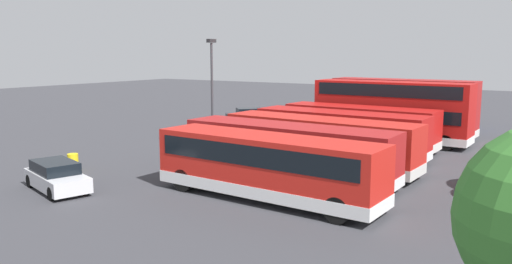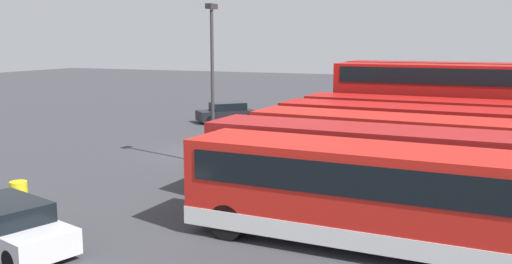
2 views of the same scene
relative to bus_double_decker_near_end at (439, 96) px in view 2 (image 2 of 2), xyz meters
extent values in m
plane|color=#38383D|center=(10.73, -10.61, -2.45)|extent=(140.00, 140.00, 0.00)
cube|color=#A51919|center=(0.00, 0.00, 0.00)|extent=(2.99, 11.37, 4.20)
cube|color=silver|center=(0.00, 0.00, -1.82)|extent=(3.03, 11.41, 0.55)
cube|color=black|center=(0.00, 0.00, -0.20)|extent=(3.02, 10.57, 0.90)
cube|color=black|center=(0.00, 0.00, 1.50)|extent=(3.02, 10.57, 0.90)
cube|color=black|center=(-0.22, -5.66, -0.20)|extent=(2.25, 0.15, 1.10)
cylinder|color=black|center=(0.96, -4.27, -1.90)|extent=(0.34, 1.11, 1.10)
cylinder|color=black|center=(-1.29, -4.19, -1.90)|extent=(0.34, 1.11, 1.10)
cylinder|color=black|center=(1.29, 4.20, -1.90)|extent=(0.34, 1.11, 1.10)
cylinder|color=black|center=(-0.96, 4.28, -1.90)|extent=(0.34, 1.11, 1.10)
cube|color=#B71411|center=(3.53, 0.20, 0.00)|extent=(2.85, 11.47, 4.20)
cube|color=silver|center=(3.53, 0.20, -1.82)|extent=(2.89, 11.51, 0.55)
cube|color=black|center=(3.53, 0.20, -0.20)|extent=(2.89, 10.67, 0.90)
cube|color=black|center=(3.53, 0.20, 1.50)|extent=(2.89, 10.67, 0.90)
cube|color=black|center=(3.37, -5.53, -0.20)|extent=(2.25, 0.12, 1.10)
cylinder|color=black|center=(4.54, -4.13, -1.90)|extent=(0.33, 1.11, 1.10)
cylinder|color=black|center=(2.29, -4.07, -1.90)|extent=(0.33, 1.11, 1.10)
cube|color=#B71411|center=(7.17, -0.79, -0.80)|extent=(2.99, 10.69, 2.60)
cube|color=silver|center=(7.17, -0.79, -1.82)|extent=(3.03, 10.73, 0.55)
cube|color=black|center=(7.17, -0.79, -0.20)|extent=(3.02, 9.90, 0.90)
cube|color=black|center=(6.95, -6.11, -0.20)|extent=(2.25, 0.15, 1.10)
cylinder|color=black|center=(8.14, -4.73, -1.90)|extent=(0.35, 1.11, 1.10)
cylinder|color=black|center=(5.89, -4.63, -1.90)|extent=(0.35, 1.11, 1.10)
cylinder|color=black|center=(8.46, 3.06, -1.90)|extent=(0.35, 1.11, 1.10)
cylinder|color=black|center=(6.21, 3.15, -1.90)|extent=(0.35, 1.11, 1.10)
cube|color=#B71411|center=(10.81, -0.69, -0.80)|extent=(2.90, 11.06, 2.60)
cube|color=silver|center=(10.81, -0.69, -1.82)|extent=(2.94, 11.10, 0.55)
cube|color=black|center=(10.81, -0.69, -0.20)|extent=(2.93, 10.26, 0.90)
cube|color=black|center=(10.63, -6.21, -0.20)|extent=(2.25, 0.13, 1.10)
cylinder|color=black|center=(11.80, -4.81, -1.90)|extent=(0.33, 1.11, 1.10)
cylinder|color=black|center=(9.55, -4.74, -1.90)|extent=(0.33, 1.11, 1.10)
cylinder|color=black|center=(12.06, 3.37, -1.90)|extent=(0.33, 1.11, 1.10)
cylinder|color=black|center=(9.81, 3.44, -1.90)|extent=(0.33, 1.11, 1.10)
cube|color=red|center=(14.51, -0.32, -0.80)|extent=(3.14, 11.54, 2.60)
cube|color=silver|center=(14.51, -0.32, -1.82)|extent=(3.18, 11.58, 0.55)
cube|color=black|center=(14.51, -0.32, -0.20)|extent=(3.16, 10.74, 0.90)
cube|color=black|center=(14.21, -6.05, -0.20)|extent=(2.25, 0.18, 1.10)
cylinder|color=black|center=(15.41, -4.69, -1.90)|extent=(0.36, 1.11, 1.10)
cylinder|color=black|center=(13.16, -4.57, -1.90)|extent=(0.36, 1.11, 1.10)
cylinder|color=black|center=(15.85, 3.92, -1.90)|extent=(0.36, 1.11, 1.10)
cylinder|color=black|center=(13.60, 4.04, -1.90)|extent=(0.36, 1.11, 1.10)
cube|color=#A51919|center=(17.83, -0.56, -0.80)|extent=(2.82, 11.59, 2.60)
cube|color=silver|center=(17.83, -0.56, -1.82)|extent=(2.86, 11.63, 0.55)
cube|color=black|center=(17.83, -0.56, -0.20)|extent=(2.86, 10.79, 0.90)
cube|color=black|center=(17.70, -6.35, -0.20)|extent=(2.25, 0.11, 1.10)
cylinder|color=black|center=(18.85, -4.95, -1.90)|extent=(0.33, 1.11, 1.10)
cylinder|color=black|center=(16.60, -4.90, -1.90)|extent=(0.33, 1.11, 1.10)
cylinder|color=black|center=(19.06, 3.78, -1.90)|extent=(0.33, 1.11, 1.10)
cylinder|color=black|center=(16.81, 3.84, -1.90)|extent=(0.33, 1.11, 1.10)
cube|color=red|center=(21.38, 0.34, -0.80)|extent=(3.04, 11.08, 2.60)
cube|color=silver|center=(21.38, 0.34, -1.82)|extent=(3.08, 11.13, 0.55)
cube|color=black|center=(21.38, 0.34, -0.20)|extent=(3.06, 10.29, 0.90)
cube|color=black|center=(21.13, -5.17, -0.20)|extent=(2.25, 0.16, 1.10)
cylinder|color=black|center=(22.32, -3.80, -1.90)|extent=(0.35, 1.11, 1.10)
cylinder|color=black|center=(20.07, -3.70, -1.90)|extent=(0.35, 1.11, 1.10)
cube|color=navy|center=(-7.66, 0.78, -0.65)|extent=(3.62, 5.91, 2.80)
cube|color=black|center=(-8.46, -2.88, -0.95)|extent=(2.87, 2.49, 2.20)
cylinder|color=black|center=(-7.35, -3.12, -1.95)|extent=(0.49, 1.04, 1.00)
cylinder|color=black|center=(-9.56, -2.64, -1.95)|extent=(0.49, 1.04, 1.00)
cylinder|color=black|center=(-6.18, 2.25, -1.95)|extent=(0.49, 1.04, 1.00)
cylinder|color=black|center=(-8.39, 2.73, -1.95)|extent=(0.49, 1.04, 1.00)
cube|color=black|center=(0.36, -14.72, -1.92)|extent=(4.12, 4.08, 0.70)
cube|color=black|center=(0.22, -14.58, -1.29)|extent=(2.86, 2.85, 0.55)
cylinder|color=black|center=(1.92, -15.12, -2.13)|extent=(0.61, 0.60, 0.64)
cylinder|color=black|center=(0.81, -16.26, -2.13)|extent=(0.61, 0.60, 0.64)
cylinder|color=black|center=(-0.08, -13.17, -2.13)|extent=(0.61, 0.60, 0.64)
cylinder|color=black|center=(-1.20, -14.31, -2.13)|extent=(0.61, 0.60, 0.64)
cube|color=silver|center=(25.55, -9.02, -1.92)|extent=(2.95, 4.63, 0.70)
cube|color=black|center=(25.49, -9.21, -1.29)|extent=(2.30, 2.94, 0.55)
cylinder|color=black|center=(25.22, -7.30, -2.13)|extent=(0.39, 0.68, 0.64)
cylinder|color=black|center=(26.76, -7.76, -2.13)|extent=(0.39, 0.68, 0.64)
cylinder|color=black|center=(24.34, -10.28, -2.13)|extent=(0.39, 0.68, 0.64)
cylinder|color=#38383D|center=(13.28, -8.97, 1.19)|extent=(0.16, 0.16, 7.28)
cube|color=#262628|center=(13.28, -8.97, 4.98)|extent=(0.70, 0.30, 0.24)
cylinder|color=yellow|center=(22.30, -12.06, -1.97)|extent=(0.60, 0.60, 0.95)
camera|label=1|loc=(40.39, 12.02, 4.15)|focal=35.52mm
camera|label=2|loc=(36.91, 3.40, 3.46)|focal=39.77mm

